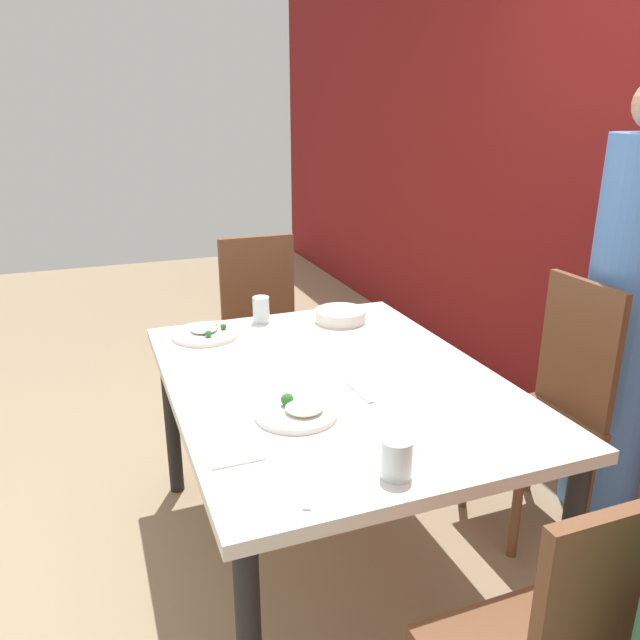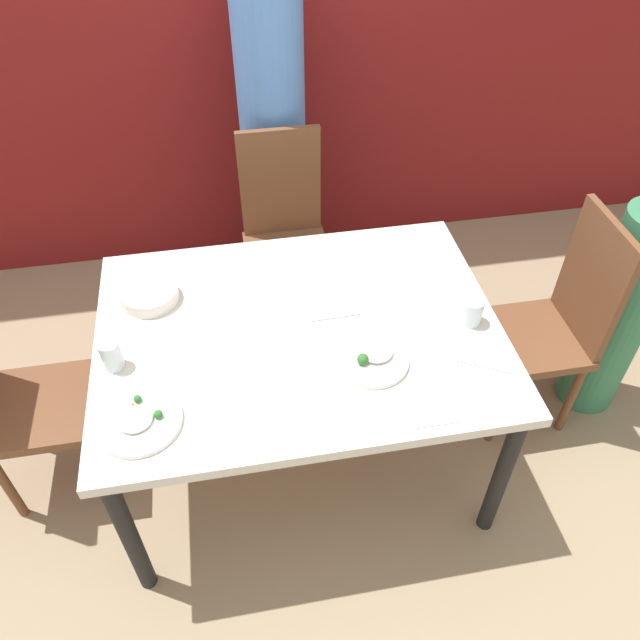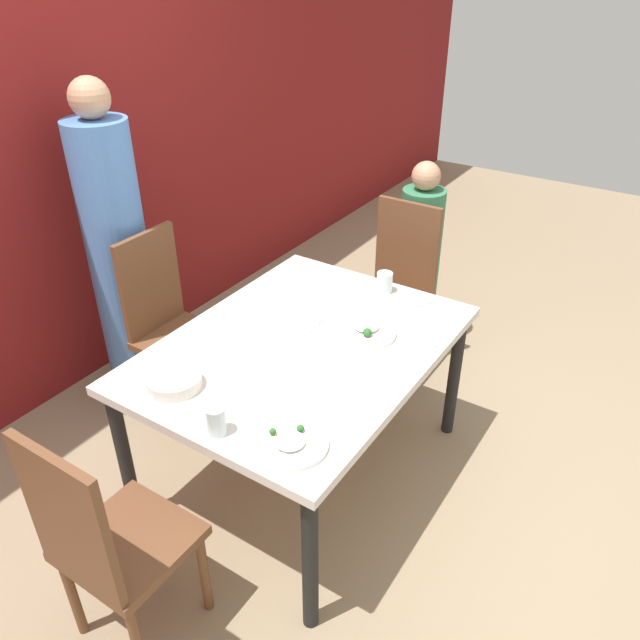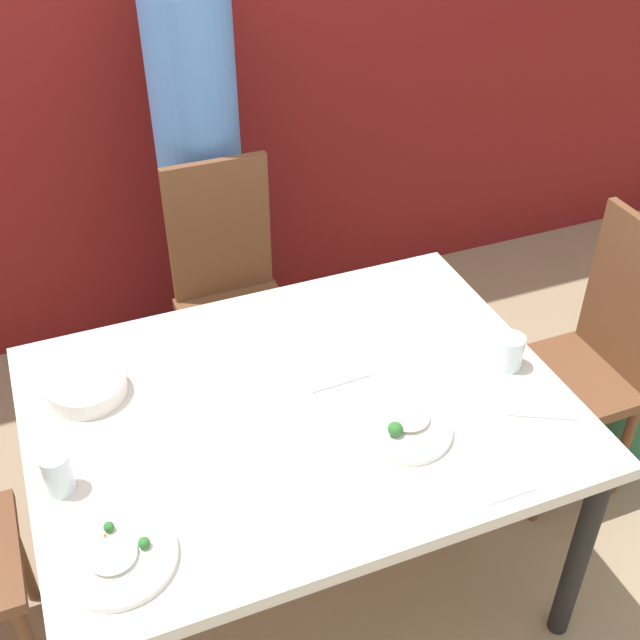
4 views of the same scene
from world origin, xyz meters
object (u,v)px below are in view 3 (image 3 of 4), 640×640
bowl_curry (174,381)px  person_child (418,264)px  person_adult (119,260)px  chair_child_spot (396,286)px  chair_adult_spot (170,322)px  glass_water_tall (216,421)px  plate_rice_adult (367,331)px

bowl_curry → person_child: bearing=-5.2°
person_adult → bowl_curry: 1.12m
person_adult → person_child: person_adult is taller
chair_child_spot → chair_adult_spot: bearing=-129.1°
chair_child_spot → glass_water_tall: (-1.68, -0.14, 0.27)m
person_child → chair_child_spot: bearing=180.0°
chair_child_spot → bowl_curry: bearing=-96.2°
plate_rice_adult → glass_water_tall: glass_water_tall is taller
chair_adult_spot → person_child: (1.28, -0.81, 0.02)m
person_adult → person_child: 1.72m
chair_child_spot → bowl_curry: size_ratio=4.65×
person_adult → person_child: (1.28, -1.12, -0.25)m
chair_child_spot → bowl_curry: (-1.57, 0.17, 0.24)m
chair_adult_spot → plate_rice_adult: bearing=-81.8°
chair_adult_spot → person_adult: 0.42m
plate_rice_adult → glass_water_tall: 0.86m
chair_adult_spot → glass_water_tall: (-0.69, -0.95, 0.27)m
chair_child_spot → glass_water_tall: chair_child_spot is taller
chair_adult_spot → bowl_curry: size_ratio=4.65×
person_child → glass_water_tall: size_ratio=10.66×
bowl_curry → chair_child_spot: bearing=-6.2°
chair_child_spot → person_adult: bearing=-138.5°
person_child → bowl_curry: (-1.86, 0.17, 0.22)m
chair_child_spot → plate_rice_adult: bearing=-72.0°
chair_child_spot → glass_water_tall: bearing=-85.1°
chair_child_spot → person_child: 0.29m
plate_rice_adult → person_child: bearing=13.6°
person_child → chair_adult_spot: bearing=147.8°
person_adult → plate_rice_adult: bearing=-83.7°
chair_adult_spot → plate_rice_adult: 1.11m
chair_adult_spot → bowl_curry: chair_adult_spot is taller
bowl_curry → chair_adult_spot: bearing=47.6°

